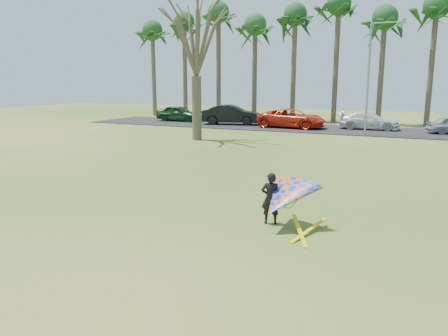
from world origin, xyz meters
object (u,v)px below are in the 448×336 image
at_px(car_1, 232,115).
at_px(car_2, 292,118).
at_px(car_0, 179,113).
at_px(kite_flyer, 283,198).
at_px(streetlight, 371,73).
at_px(bare_tree_left, 196,33).
at_px(car_3, 369,121).

xyz_separation_m(car_1, car_2, (5.63, -0.41, -0.08)).
bearing_deg(car_0, kite_flyer, -147.09).
bearing_deg(streetlight, car_1, 166.23).
bearing_deg(bare_tree_left, car_3, 47.97).
relative_size(streetlight, car_0, 1.82).
distance_m(bare_tree_left, car_1, 11.75).
distance_m(car_0, car_2, 11.62).
bearing_deg(car_0, bare_tree_left, -147.00).
relative_size(car_0, car_2, 0.78).
relative_size(car_3, kite_flyer, 1.97).
xyz_separation_m(car_1, car_3, (11.66, 0.95, -0.18)).
distance_m(bare_tree_left, car_0, 14.64).
bearing_deg(car_2, car_3, -73.78).
height_order(car_0, kite_flyer, kite_flyer).
relative_size(car_1, car_3, 1.11).
xyz_separation_m(streetlight, car_2, (-6.36, 2.53, -3.62)).
height_order(bare_tree_left, car_1, bare_tree_left).
xyz_separation_m(car_0, car_3, (17.57, 0.08, -0.07)).
bearing_deg(car_1, car_0, 68.21).
height_order(car_2, car_3, car_2).
xyz_separation_m(car_0, kite_flyer, (18.37, -25.70, 0.03)).
relative_size(streetlight, car_3, 1.70).
bearing_deg(car_3, car_0, 90.19).
xyz_separation_m(streetlight, car_1, (-12.00, 2.94, -3.54)).
distance_m(streetlight, car_2, 7.75).
bearing_deg(car_3, streetlight, -175.00).
relative_size(bare_tree_left, car_2, 1.73).
distance_m(car_0, car_1, 5.98).
height_order(car_2, kite_flyer, kite_flyer).
relative_size(streetlight, car_1, 1.53).
bearing_deg(kite_flyer, car_1, 116.63).
distance_m(bare_tree_left, kite_flyer, 19.26).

